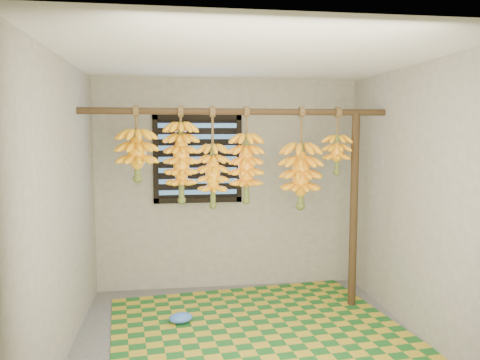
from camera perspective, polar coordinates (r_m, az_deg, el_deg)
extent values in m
cube|color=#545454|center=(4.27, 1.11, -19.19)|extent=(3.00, 3.00, 0.01)
cube|color=silver|center=(3.92, 1.18, 14.70)|extent=(3.00, 3.00, 0.01)
cube|color=slate|center=(5.39, -1.44, -0.56)|extent=(3.00, 0.01, 2.40)
cube|color=slate|center=(3.96, -20.90, -3.28)|extent=(0.01, 3.00, 2.40)
cube|color=slate|center=(4.41, 20.82, -2.38)|extent=(0.01, 3.00, 2.40)
cube|color=black|center=(5.31, -5.17, 2.57)|extent=(1.00, 0.04, 1.00)
cylinder|color=#3C2C16|center=(4.57, -0.27, 8.33)|extent=(3.00, 0.06, 0.06)
cylinder|color=#3C2C16|center=(4.94, 13.69, -3.66)|extent=(0.08, 0.08, 2.00)
cube|color=#19581F|center=(4.57, 1.92, -17.32)|extent=(2.83, 2.37, 0.01)
ellipsoid|color=blue|center=(4.63, -7.23, -16.34)|extent=(0.26, 0.22, 0.09)
cylinder|color=brown|center=(4.53, -12.53, 7.15)|extent=(0.02, 0.02, 0.23)
cylinder|color=#4C5923|center=(4.54, -12.44, 3.25)|extent=(0.06, 0.06, 0.45)
cylinder|color=brown|center=(4.52, -7.25, 7.68)|extent=(0.02, 0.02, 0.16)
cylinder|color=#4C5923|center=(4.53, -7.18, 2.39)|extent=(0.06, 0.06, 0.74)
cylinder|color=brown|center=(4.53, -3.37, 6.40)|extent=(0.02, 0.02, 0.37)
cylinder|color=#4C5923|center=(4.55, -3.33, 0.76)|extent=(0.05, 0.05, 0.59)
cylinder|color=brown|center=(4.57, 0.78, 7.02)|extent=(0.02, 0.02, 0.27)
cylinder|color=#4C5923|center=(4.59, 0.77, 1.71)|extent=(0.06, 0.06, 0.64)
cylinder|color=brown|center=(4.69, 7.49, 6.33)|extent=(0.02, 0.02, 0.37)
cylinder|color=#4C5923|center=(4.71, 7.42, 0.76)|extent=(0.07, 0.07, 0.61)
cylinder|color=brown|center=(4.81, 11.82, 6.80)|extent=(0.02, 0.02, 0.28)
cylinder|color=#4C5923|center=(4.81, 11.74, 3.34)|extent=(0.05, 0.05, 0.36)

